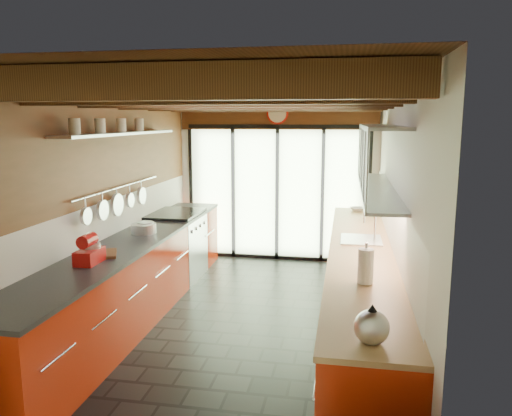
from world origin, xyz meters
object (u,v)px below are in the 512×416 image
Objects in this scene: kettle at (372,325)px; paper_towel at (366,267)px; bowl at (358,209)px; soap_bottle at (364,262)px; stand_mixer at (90,251)px.

paper_towel is (0.00, 1.12, 0.03)m from kettle.
kettle reaches higher than bowl.
bowl is (0.00, 3.04, -0.06)m from soap_bottle.
kettle is (2.54, -1.27, -0.00)m from stand_mixer.
stand_mixer is 4.11m from bowl.
bowl is (0.00, 3.38, -0.12)m from paper_towel.
soap_bottle is (2.54, 0.19, -0.03)m from stand_mixer.
paper_towel reaches higher than soap_bottle.
paper_towel is 3.38m from bowl.
soap_bottle is 3.04m from bowl.
paper_towel is 1.61× the size of bowl.
paper_towel is 2.02× the size of soap_bottle.
paper_towel is at bearing 90.00° from kettle.
paper_towel is 0.35m from soap_bottle.
kettle is 4.50m from bowl.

